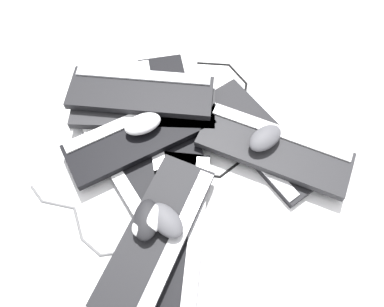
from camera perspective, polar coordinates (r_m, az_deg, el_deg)
The scene contains 17 objects.
ground_plane at distance 1.12m, azimuth 2.70°, elevation -1.11°, with size 3.20×3.20×0.00m, color white.
keyboard_0 at distance 1.16m, azimuth 10.17°, elevation 2.26°, with size 0.37×0.45×0.03m.
keyboard_1 at distance 1.20m, azimuth -3.68°, elevation 6.48°, with size 0.22×0.46×0.03m.
keyboard_2 at distance 1.13m, azimuth -10.24°, elevation 0.18°, with size 0.36×0.45×0.03m.
keyboard_3 at distance 1.02m, azimuth -2.36°, elevation -11.05°, with size 0.21×0.46×0.03m.
keyboard_4 at distance 1.11m, azimuth 12.44°, elevation 0.73°, with size 0.46×0.32×0.03m.
keyboard_5 at distance 1.17m, azimuth -7.37°, elevation 7.02°, with size 0.45×0.18×0.03m.
keyboard_6 at distance 1.17m, azimuth -7.79°, elevation 9.33°, with size 0.46×0.21×0.03m.
keyboard_7 at distance 0.99m, azimuth -5.35°, elevation -12.35°, with size 0.32×0.46×0.03m.
keyboard_8 at distance 1.12m, azimuth -8.02°, elevation 2.79°, with size 0.46×0.33×0.03m.
mouse_0 at distance 0.96m, azimuth -4.02°, elevation -10.13°, with size 0.11×0.07×0.04m, color #4C4C51.
mouse_1 at distance 1.10m, azimuth -7.52°, elevation 4.51°, with size 0.11×0.07×0.04m, color silver.
mouse_2 at distance 0.96m, azimuth -6.32°, elevation -10.05°, with size 0.11×0.07×0.04m, color silver.
mouse_3 at distance 0.97m, azimuth -6.97°, elevation -9.98°, with size 0.11×0.07×0.04m, color black.
mouse_4 at distance 1.08m, azimuth 11.08°, elevation 2.33°, with size 0.11×0.07×0.04m, color #4C4C51.
cable_0 at distance 1.06m, azimuth -15.19°, elevation -11.21°, with size 0.39×0.25×0.01m.
cable_1 at distance 1.20m, azimuth 6.64°, elevation 5.84°, with size 0.21×0.45×0.01m.
Camera 1 is at (-0.07, -0.51, 0.99)m, focal length 35.00 mm.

